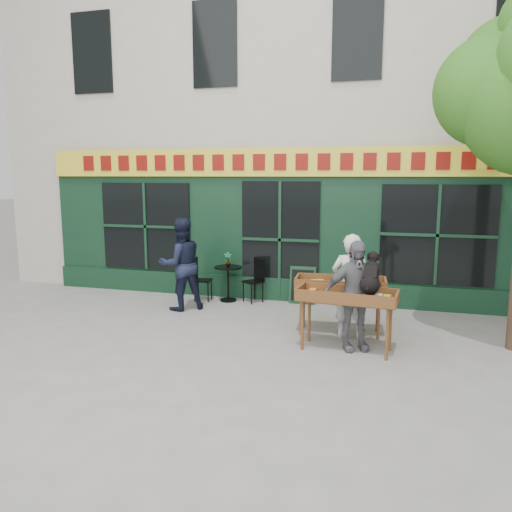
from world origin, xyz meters
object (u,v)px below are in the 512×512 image
(man_right, at_px, (355,295))
(man_left, at_px, (181,264))
(bistro_table, at_px, (228,277))
(book_cart_center, at_px, (347,300))
(dog, at_px, (371,272))
(book_cart_right, at_px, (340,287))
(woman, at_px, (351,286))

(man_right, bearing_deg, man_left, 133.82)
(bistro_table, bearing_deg, book_cart_center, -41.46)
(dog, bearing_deg, man_left, 162.08)
(man_right, bearing_deg, book_cart_right, 87.81)
(book_cart_center, height_order, woman, woman)
(man_right, distance_m, bistro_table, 3.75)
(book_cart_right, bearing_deg, bistro_table, 144.08)
(woman, xyz_separation_m, man_left, (-3.48, 0.91, 0.05))
(book_cart_center, height_order, man_right, man_right)
(book_cart_center, relative_size, woman, 0.87)
(book_cart_center, bearing_deg, book_cart_right, 107.63)
(book_cart_right, bearing_deg, dog, -62.78)
(bistro_table, xyz_separation_m, man_left, (-0.70, -0.90, 0.40))
(woman, bearing_deg, man_left, -9.77)
(book_cart_center, distance_m, man_left, 3.82)
(woman, bearing_deg, book_cart_right, -40.50)
(book_cart_center, distance_m, man_right, 0.15)
(man_right, relative_size, man_left, 0.93)
(book_cart_center, bearing_deg, man_right, 45.72)
(book_cart_right, xyz_separation_m, man_right, (0.30, -0.75, 0.05))
(book_cart_center, distance_m, dog, 0.59)
(book_cart_center, height_order, dog, dog)
(woman, relative_size, man_right, 1.02)
(woman, relative_size, bistro_table, 2.34)
(dog, height_order, woman, woman)
(book_cart_right, relative_size, man_left, 0.82)
(book_cart_right, bearing_deg, book_cart_center, -81.20)
(dog, relative_size, man_right, 0.34)
(woman, bearing_deg, man_right, 105.89)
(book_cart_center, xyz_separation_m, dog, (0.35, -0.05, 0.47))
(bistro_table, bearing_deg, dog, -38.69)
(man_right, xyz_separation_m, man_left, (-3.59, 1.46, 0.07))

